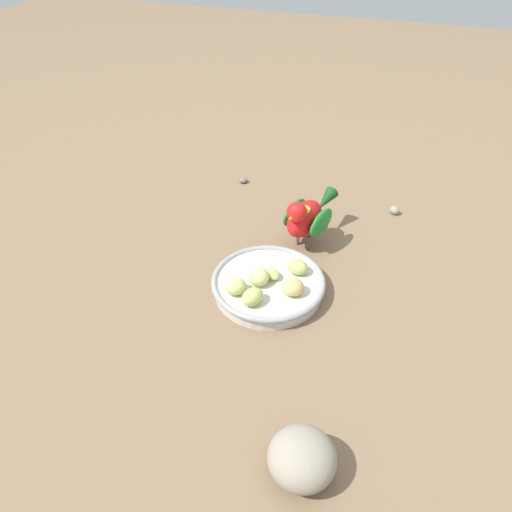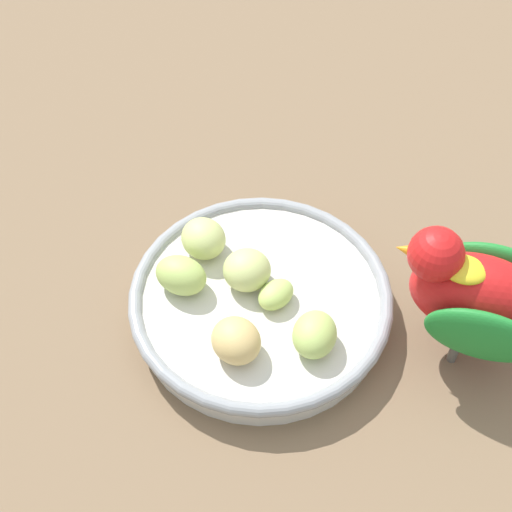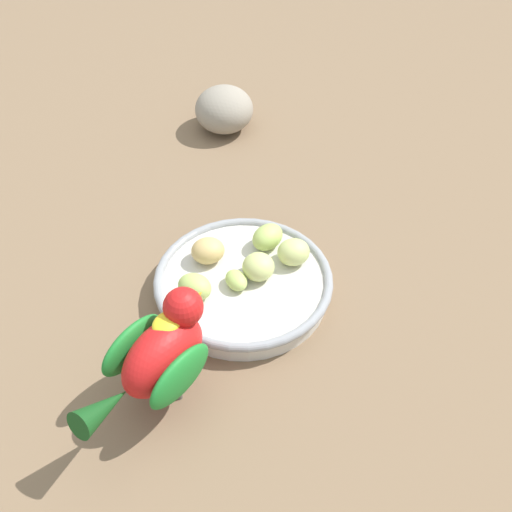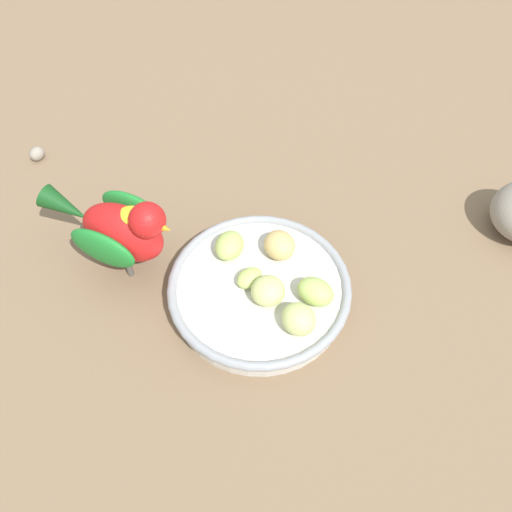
{
  "view_description": "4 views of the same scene",
  "coord_description": "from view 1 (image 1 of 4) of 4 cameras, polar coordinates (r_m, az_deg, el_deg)",
  "views": [
    {
      "loc": [
        0.15,
        -0.62,
        0.57
      ],
      "look_at": [
        -0.05,
        -0.01,
        0.05
      ],
      "focal_mm": 34.0,
      "sensor_mm": 36.0,
      "label": 1
    },
    {
      "loc": [
        0.31,
        -0.03,
        0.49
      ],
      "look_at": [
        -0.04,
        -0.03,
        0.05
      ],
      "focal_mm": 54.04,
      "sensor_mm": 36.0,
      "label": 2
    },
    {
      "loc": [
        -0.2,
        0.44,
        0.56
      ],
      "look_at": [
        -0.04,
        -0.03,
        0.06
      ],
      "focal_mm": 47.23,
      "sensor_mm": 36.0,
      "label": 3
    },
    {
      "loc": [
        -0.35,
        -0.07,
        0.52
      ],
      "look_at": [
        -0.01,
        -0.02,
        0.05
      ],
      "focal_mm": 39.64,
      "sensor_mm": 36.0,
      "label": 4
    }
  ],
  "objects": [
    {
      "name": "ground_plane",
      "position": [
        0.86,
        3.59,
        -3.23
      ],
      "size": [
        4.0,
        4.0,
        0.0
      ],
      "primitive_type": "plane",
      "color": "#7A6047"
    },
    {
      "name": "feeding_bowl",
      "position": [
        0.83,
        1.45,
        -3.38
      ],
      "size": [
        0.2,
        0.2,
        0.03
      ],
      "color": "beige",
      "rests_on": "ground_plane"
    },
    {
      "name": "apple_piece_0",
      "position": [
        0.84,
        4.89,
        -1.27
      ],
      "size": [
        0.04,
        0.04,
        0.03
      ],
      "primitive_type": "ellipsoid",
      "rotation": [
        0.0,
        0.0,
        6.06
      ],
      "color": "#B2CC66",
      "rests_on": "feeding_bowl"
    },
    {
      "name": "apple_piece_1",
      "position": [
        0.83,
        1.95,
        -2.12
      ],
      "size": [
        0.04,
        0.04,
        0.02
      ],
      "primitive_type": "ellipsoid",
      "rotation": [
        0.0,
        0.0,
        2.39
      ],
      "color": "#B2CC66",
      "rests_on": "feeding_bowl"
    },
    {
      "name": "apple_piece_2",
      "position": [
        0.8,
        -2.45,
        -3.55
      ],
      "size": [
        0.05,
        0.05,
        0.03
      ],
      "primitive_type": "ellipsoid",
      "rotation": [
        0.0,
        0.0,
        3.75
      ],
      "color": "#C6D17A",
      "rests_on": "feeding_bowl"
    },
    {
      "name": "apple_piece_3",
      "position": [
        0.8,
        4.36,
        -3.68
      ],
      "size": [
        0.05,
        0.05,
        0.03
      ],
      "primitive_type": "ellipsoid",
      "rotation": [
        0.0,
        0.0,
        3.73
      ],
      "color": "tan",
      "rests_on": "feeding_bowl"
    },
    {
      "name": "apple_piece_4",
      "position": [
        0.81,
        0.33,
        -2.49
      ],
      "size": [
        0.04,
        0.04,
        0.03
      ],
      "primitive_type": "ellipsoid",
      "rotation": [
        0.0,
        0.0,
        1.66
      ],
      "color": "#C6D17A",
      "rests_on": "feeding_bowl"
    },
    {
      "name": "apple_piece_5",
      "position": [
        0.78,
        -0.41,
        -4.81
      ],
      "size": [
        0.04,
        0.05,
        0.03
      ],
      "primitive_type": "ellipsoid",
      "rotation": [
        0.0,
        0.0,
        4.28
      ],
      "color": "#B2CC66",
      "rests_on": "feeding_bowl"
    },
    {
      "name": "parrot",
      "position": [
        0.91,
        6.0,
        4.65
      ],
      "size": [
        0.09,
        0.16,
        0.11
      ],
      "rotation": [
        0.0,
        0.0,
        -1.88
      ],
      "color": "#59544C",
      "rests_on": "ground_plane"
    },
    {
      "name": "rock_large",
      "position": [
        0.62,
        5.43,
        -22.58
      ],
      "size": [
        0.09,
        0.09,
        0.06
      ],
      "primitive_type": "ellipsoid",
      "rotation": [
        0.0,
        0.0,
        4.81
      ],
      "color": "gray",
      "rests_on": "ground_plane"
    },
    {
      "name": "pebble_0",
      "position": [
        1.07,
        15.99,
        5.19
      ],
      "size": [
        0.03,
        0.02,
        0.02
      ],
      "primitive_type": "ellipsoid",
      "rotation": [
        0.0,
        0.0,
        5.8
      ],
      "color": "gray",
      "rests_on": "ground_plane"
    },
    {
      "name": "pebble_1",
      "position": [
        1.14,
        -1.5,
        8.89
      ],
      "size": [
        0.02,
        0.02,
        0.01
      ],
      "primitive_type": "ellipsoid",
      "rotation": [
        0.0,
        0.0,
        0.43
      ],
      "color": "slate",
      "rests_on": "ground_plane"
    }
  ]
}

